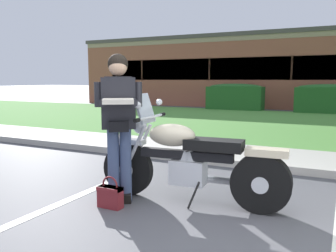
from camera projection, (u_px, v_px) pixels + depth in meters
name	position (u px, v px, depth m)	size (l,w,h in m)	color
ground_plane	(161.00, 239.00, 3.14)	(140.00, 140.00, 0.00)	#4C4C51
curb_strip	(244.00, 164.00, 5.71)	(60.00, 0.20, 0.12)	#B7B2A8
concrete_walk	(256.00, 155.00, 6.47)	(60.00, 1.50, 0.08)	#B7B2A8
grass_lawn	(293.00, 124.00, 11.01)	(60.00, 8.75, 0.06)	#518E3D
stall_stripe_0	(54.00, 206.00, 3.97)	(0.12, 4.40, 0.01)	silver
motorcycle	(197.00, 162.00, 4.00)	(2.24, 0.82, 1.26)	black
rider_person	(119.00, 116.00, 4.01)	(0.61, 0.67, 1.70)	black
handbag	(110.00, 195.00, 3.91)	(0.28, 0.13, 0.36)	maroon
hedge_left	(235.00, 96.00, 16.20)	(2.54, 0.90, 1.24)	#235623
hedge_center_left	(329.00, 98.00, 14.46)	(2.61, 0.90, 1.24)	#235623
brick_building	(302.00, 72.00, 20.09)	(23.88, 8.73, 3.75)	#93513D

